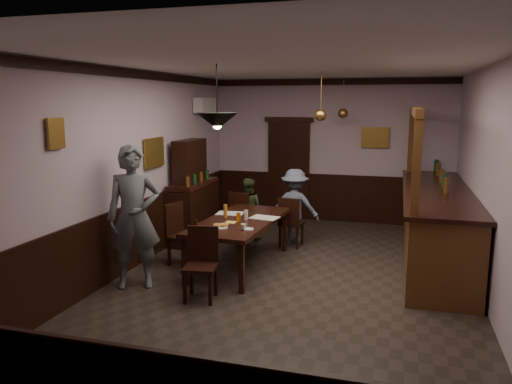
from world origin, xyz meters
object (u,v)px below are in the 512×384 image
(chair_side, at_px, (180,231))
(soda_can, at_px, (239,217))
(chair_far_left, at_px, (242,215))
(person_standing, at_px, (134,217))
(bar_counter, at_px, (435,223))
(person_seated_right, at_px, (295,207))
(coffee_cup, at_px, (243,226))
(pendant_brass_mid, at_px, (321,115))
(chair_near, at_px, (202,260))
(person_seated_left, at_px, (247,209))
(dining_table, at_px, (240,224))
(chair_far_right, at_px, (290,220))
(pendant_brass_far, at_px, (343,113))
(sideboard, at_px, (193,200))
(pendant_iron, at_px, (217,121))

(chair_side, xyz_separation_m, soda_can, (0.95, 0.05, 0.28))
(chair_side, bearing_deg, chair_far_left, -7.12)
(person_standing, bearing_deg, bar_counter, 4.59)
(person_seated_right, distance_m, soda_can, 1.70)
(coffee_cup, bearing_deg, bar_counter, 37.01)
(soda_can, distance_m, pendant_brass_mid, 2.27)
(chair_near, bearing_deg, coffee_cup, 56.63)
(person_seated_left, relative_size, soda_can, 9.50)
(dining_table, relative_size, chair_near, 2.42)
(chair_far_right, height_order, person_standing, person_standing)
(person_seated_right, relative_size, pendant_brass_far, 1.66)
(dining_table, distance_m, bar_counter, 3.12)
(person_seated_left, bearing_deg, soda_can, 100.66)
(sideboard, xyz_separation_m, pendant_brass_far, (2.51, 1.58, 1.56))
(pendant_brass_mid, bearing_deg, person_seated_left, 169.03)
(dining_table, bearing_deg, person_seated_right, 70.55)
(dining_table, height_order, pendant_brass_far, pendant_brass_far)
(person_standing, bearing_deg, chair_far_left, 47.60)
(chair_far_left, relative_size, chair_far_right, 1.05)
(chair_far_right, distance_m, sideboard, 1.85)
(chair_far_right, bearing_deg, chair_far_left, 2.27)
(person_standing, xyz_separation_m, soda_can, (1.13, 1.11, -0.17))
(person_standing, xyz_separation_m, bar_counter, (4.01, 2.37, -0.36))
(dining_table, height_order, pendant_iron, pendant_iron)
(chair_near, height_order, coffee_cup, chair_near)
(pendant_brass_far, bearing_deg, sideboard, -147.76)
(dining_table, bearing_deg, soda_can, -84.56)
(person_seated_right, relative_size, pendant_brass_mid, 1.66)
(chair_side, relative_size, person_seated_left, 0.85)
(pendant_brass_mid, bearing_deg, soda_can, -125.48)
(chair_far_right, bearing_deg, coffee_cup, 86.84)
(chair_near, bearing_deg, pendant_brass_mid, 58.76)
(chair_side, relative_size, person_seated_right, 0.72)
(soda_can, xyz_separation_m, pendant_brass_mid, (0.99, 1.39, 1.49))
(dining_table, relative_size, pendant_iron, 2.66)
(dining_table, xyz_separation_m, soda_can, (0.01, -0.08, 0.12))
(person_standing, bearing_deg, chair_side, 54.26)
(pendant_brass_mid, bearing_deg, coffee_cup, -111.69)
(pendant_brass_mid, bearing_deg, dining_table, -127.37)
(dining_table, height_order, pendant_brass_mid, pendant_brass_mid)
(pendant_iron, bearing_deg, chair_near, -95.00)
(dining_table, distance_m, soda_can, 0.15)
(person_standing, height_order, pendant_iron, pendant_iron)
(dining_table, height_order, coffee_cup, coffee_cup)
(chair_far_right, relative_size, person_seated_left, 0.78)
(chair_far_left, distance_m, pendant_brass_far, 2.84)
(chair_near, distance_m, pendant_iron, 1.83)
(pendant_brass_far, bearing_deg, chair_near, -107.27)
(sideboard, bearing_deg, chair_far_left, 2.99)
(chair_far_left, distance_m, chair_side, 1.53)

